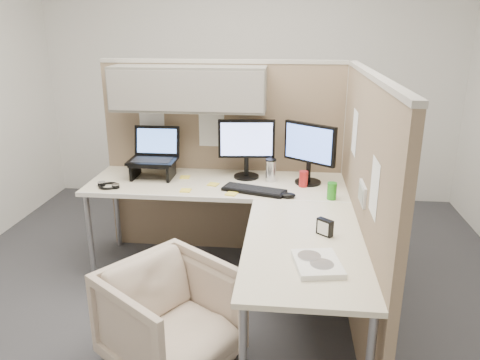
# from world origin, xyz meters

# --- Properties ---
(ground) EXTENTS (4.50, 4.50, 0.00)m
(ground) POSITION_xyz_m (0.00, 0.00, 0.00)
(ground) COLOR #333337
(ground) RESTS_ON ground
(partition_back) EXTENTS (2.00, 0.36, 1.63)m
(partition_back) POSITION_xyz_m (-0.22, 0.83, 1.10)
(partition_back) COLOR #8A735A
(partition_back) RESTS_ON ground
(partition_right) EXTENTS (0.07, 2.03, 1.63)m
(partition_right) POSITION_xyz_m (0.90, -0.07, 0.82)
(partition_right) COLOR #8A735A
(partition_right) RESTS_ON ground
(desk) EXTENTS (2.00, 1.98, 0.73)m
(desk) POSITION_xyz_m (0.12, 0.13, 0.69)
(desk) COLOR beige
(desk) RESTS_ON ground
(office_chair) EXTENTS (0.87, 0.88, 0.66)m
(office_chair) POSITION_xyz_m (-0.21, -0.62, 0.33)
(office_chair) COLOR #BBA795
(office_chair) RESTS_ON ground
(monitor_left) EXTENTS (0.44, 0.20, 0.47)m
(monitor_left) POSITION_xyz_m (0.11, 0.68, 1.00)
(monitor_left) COLOR black
(monitor_left) RESTS_ON desk
(monitor_right) EXTENTS (0.38, 0.29, 0.47)m
(monitor_right) POSITION_xyz_m (0.59, 0.59, 1.00)
(monitor_right) COLOR black
(monitor_right) RESTS_ON desk
(laptop_station) EXTENTS (0.37, 0.32, 0.39)m
(laptop_station) POSITION_xyz_m (-0.63, 0.63, 0.88)
(laptop_station) COLOR black
(laptop_station) RESTS_ON desk
(keyboard) EXTENTS (0.49, 0.28, 0.02)m
(keyboard) POSITION_xyz_m (0.19, 0.35, 0.74)
(keyboard) COLOR black
(keyboard) RESTS_ON desk
(mouse) EXTENTS (0.11, 0.08, 0.04)m
(mouse) POSITION_xyz_m (0.44, 0.25, 0.75)
(mouse) COLOR black
(mouse) RESTS_ON desk
(travel_mug) EXTENTS (0.08, 0.08, 0.18)m
(travel_mug) POSITION_xyz_m (0.30, 0.61, 0.82)
(travel_mug) COLOR silver
(travel_mug) RESTS_ON desk
(soda_can_green) EXTENTS (0.07, 0.07, 0.12)m
(soda_can_green) POSITION_xyz_m (0.74, 0.26, 0.79)
(soda_can_green) COLOR #268C1E
(soda_can_green) RESTS_ON desk
(soda_can_silver) EXTENTS (0.07, 0.07, 0.12)m
(soda_can_silver) POSITION_xyz_m (0.55, 0.50, 0.79)
(soda_can_silver) COLOR #B21E1E
(soda_can_silver) RESTS_ON desk
(sticky_note_b) EXTENTS (0.09, 0.09, 0.01)m
(sticky_note_b) POSITION_xyz_m (0.04, 0.28, 0.73)
(sticky_note_b) COLOR yellow
(sticky_note_b) RESTS_ON desk
(sticky_note_c) EXTENTS (0.08, 0.08, 0.01)m
(sticky_note_c) POSITION_xyz_m (-0.38, 0.62, 0.73)
(sticky_note_c) COLOR yellow
(sticky_note_c) RESTS_ON desk
(sticky_note_d) EXTENTS (0.09, 0.09, 0.01)m
(sticky_note_d) POSITION_xyz_m (-0.13, 0.47, 0.73)
(sticky_note_d) COLOR yellow
(sticky_note_d) RESTS_ON desk
(sticky_note_a) EXTENTS (0.08, 0.08, 0.01)m
(sticky_note_a) POSITION_xyz_m (-0.31, 0.31, 0.73)
(sticky_note_a) COLOR yellow
(sticky_note_a) RESTS_ON desk
(headphones) EXTENTS (0.19, 0.19, 0.03)m
(headphones) POSITION_xyz_m (-0.90, 0.34, 0.74)
(headphones) COLOR black
(headphones) RESTS_ON desk
(paper_stack) EXTENTS (0.27, 0.32, 0.03)m
(paper_stack) POSITION_xyz_m (0.60, -0.72, 0.75)
(paper_stack) COLOR white
(paper_stack) RESTS_ON desk
(desk_clock) EXTENTS (0.10, 0.09, 0.10)m
(desk_clock) POSITION_xyz_m (0.66, -0.35, 0.78)
(desk_clock) COLOR black
(desk_clock) RESTS_ON desk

